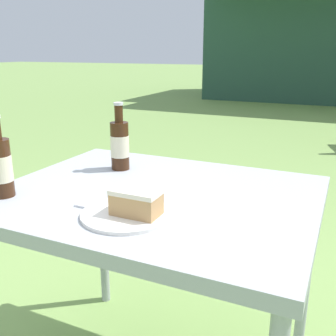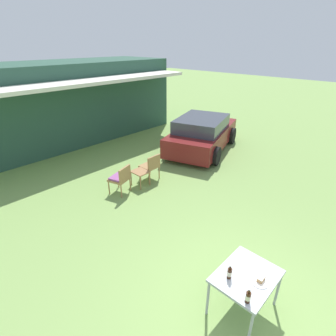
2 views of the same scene
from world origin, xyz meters
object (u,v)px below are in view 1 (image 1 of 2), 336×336
patio_table (155,212)px  cola_bottle_near (120,144)px  cola_bottle_far (0,166)px  cake_on_plate (132,208)px

patio_table → cola_bottle_near: (-0.22, 0.17, 0.16)m
cola_bottle_near → cola_bottle_far: same height
cake_on_plate → cola_bottle_far: cola_bottle_far is taller
cola_bottle_near → cola_bottle_far: bearing=-114.2°
cola_bottle_near → cola_bottle_far: size_ratio=1.00×
cake_on_plate → cola_bottle_far: bearing=-176.5°
cake_on_plate → cola_bottle_near: cola_bottle_near is taller
patio_table → cake_on_plate: cake_on_plate is taller
cake_on_plate → cola_bottle_near: 0.45m
patio_table → cola_bottle_near: 0.32m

